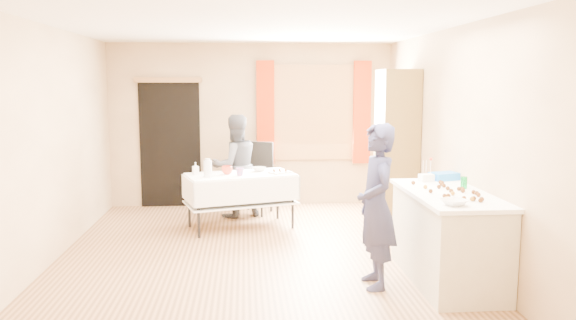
{
  "coord_description": "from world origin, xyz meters",
  "views": [
    {
      "loc": [
        -0.12,
        -6.28,
        1.98
      ],
      "look_at": [
        0.37,
        0.0,
        1.11
      ],
      "focal_mm": 35.0,
      "sensor_mm": 36.0,
      "label": 1
    }
  ],
  "objects": [
    {
      "name": "floor",
      "position": [
        0.0,
        0.0,
        -0.01
      ],
      "size": [
        4.5,
        5.5,
        0.02
      ],
      "primitive_type": "cube",
      "color": "#9E7047",
      "rests_on": "ground"
    },
    {
      "name": "ceiling",
      "position": [
        0.0,
        0.0,
        2.61
      ],
      "size": [
        4.5,
        5.5,
        0.02
      ],
      "primitive_type": "cube",
      "color": "white",
      "rests_on": "floor"
    },
    {
      "name": "wall_back",
      "position": [
        0.0,
        2.76,
        1.3
      ],
      "size": [
        4.5,
        0.02,
        2.6
      ],
      "primitive_type": "cube",
      "color": "tan",
      "rests_on": "floor"
    },
    {
      "name": "wall_front",
      "position": [
        0.0,
        -2.76,
        1.3
      ],
      "size": [
        4.5,
        0.02,
        2.6
      ],
      "primitive_type": "cube",
      "color": "tan",
      "rests_on": "floor"
    },
    {
      "name": "wall_left",
      "position": [
        -2.26,
        0.0,
        1.3
      ],
      "size": [
        0.02,
        5.5,
        2.6
      ],
      "primitive_type": "cube",
      "color": "tan",
      "rests_on": "floor"
    },
    {
      "name": "wall_right",
      "position": [
        2.26,
        0.0,
        1.3
      ],
      "size": [
        0.02,
        5.5,
        2.6
      ],
      "primitive_type": "cube",
      "color": "tan",
      "rests_on": "floor"
    },
    {
      "name": "window_frame",
      "position": [
        1.0,
        2.72,
        1.5
      ],
      "size": [
        1.32,
        0.06,
        1.52
      ],
      "primitive_type": "cube",
      "color": "olive",
      "rests_on": "wall_back"
    },
    {
      "name": "window_pane",
      "position": [
        1.0,
        2.71,
        1.5
      ],
      "size": [
        1.2,
        0.02,
        1.4
      ],
      "primitive_type": "cube",
      "color": "white",
      "rests_on": "wall_back"
    },
    {
      "name": "curtain_left",
      "position": [
        0.22,
        2.67,
        1.5
      ],
      "size": [
        0.28,
        0.06,
        1.65
      ],
      "primitive_type": "cube",
      "color": "#A72A07",
      "rests_on": "wall_back"
    },
    {
      "name": "curtain_right",
      "position": [
        1.78,
        2.67,
        1.5
      ],
      "size": [
        0.28,
        0.06,
        1.65
      ],
      "primitive_type": "cube",
      "color": "#A72A07",
      "rests_on": "wall_back"
    },
    {
      "name": "doorway",
      "position": [
        -1.3,
        2.73,
        1.0
      ],
      "size": [
        0.95,
        0.04,
        2.0
      ],
      "primitive_type": "cube",
      "color": "black",
      "rests_on": "floor"
    },
    {
      "name": "door_lintel",
      "position": [
        -1.3,
        2.7,
        2.02
      ],
      "size": [
        1.05,
        0.06,
        0.08
      ],
      "primitive_type": "cube",
      "color": "olive",
      "rests_on": "wall_back"
    },
    {
      "name": "cabinet",
      "position": [
        1.99,
        1.31,
        1.08
      ],
      "size": [
        0.5,
        0.6,
        2.16
      ],
      "primitive_type": "cube",
      "color": "brown",
      "rests_on": "floor"
    },
    {
      "name": "counter",
      "position": [
        1.89,
        -0.99,
        0.45
      ],
      "size": [
        0.76,
        1.61,
        0.91
      ],
      "color": "beige",
      "rests_on": "floor"
    },
    {
      "name": "party_table",
      "position": [
        -0.18,
        1.26,
        0.45
      ],
      "size": [
        1.61,
        1.14,
        0.75
      ],
      "rotation": [
        0.0,
        0.0,
        0.3
      ],
      "color": "black",
      "rests_on": "floor"
    },
    {
      "name": "chair",
      "position": [
        0.04,
        2.13,
        0.32
      ],
      "size": [
        0.59,
        0.59,
        1.08
      ],
      "rotation": [
        0.0,
        0.0,
        -0.42
      ],
      "color": "black",
      "rests_on": "floor"
    },
    {
      "name": "girl",
      "position": [
        1.14,
        -1.08,
        0.8
      ],
      "size": [
        0.61,
        0.42,
        1.6
      ],
      "primitive_type": "imported",
      "rotation": [
        0.0,
        0.0,
        -1.53
      ],
      "color": "#202144",
      "rests_on": "floor"
    },
    {
      "name": "woman",
      "position": [
        -0.26,
        1.92,
        0.76
      ],
      "size": [
        1.12,
        1.07,
        1.52
      ],
      "primitive_type": "imported",
      "rotation": [
        0.0,
        0.0,
        3.51
      ],
      "color": "black",
      "rests_on": "floor"
    },
    {
      "name": "soda_can",
      "position": [
        2.1,
        -0.82,
        0.97
      ],
      "size": [
        0.08,
        0.08,
        0.12
      ],
      "primitive_type": "cylinder",
      "rotation": [
        0.0,
        0.0,
        -0.28
      ],
      "color": "#0C9633",
      "rests_on": "counter"
    },
    {
      "name": "mixing_bowl",
      "position": [
        1.71,
        -1.59,
        0.94
      ],
      "size": [
        0.36,
        0.36,
        0.05
      ],
      "primitive_type": "imported",
      "rotation": [
        0.0,
        0.0,
        0.38
      ],
      "color": "white",
      "rests_on": "counter"
    },
    {
      "name": "foam_block",
      "position": [
        1.86,
        -0.39,
        0.95
      ],
      "size": [
        0.17,
        0.13,
        0.08
      ],
      "primitive_type": "cube",
      "rotation": [
        0.0,
        0.0,
        0.23
      ],
      "color": "white",
      "rests_on": "counter"
    },
    {
      "name": "blue_basket",
      "position": [
        2.09,
        -0.3,
        0.95
      ],
      "size": [
        0.34,
        0.27,
        0.08
      ],
      "primitive_type": "cube",
      "rotation": [
        0.0,
        0.0,
        0.28
      ],
      "color": "blue",
      "rests_on": "counter"
    },
    {
      "name": "pitcher",
      "position": [
        -0.6,
        1.03,
        0.86
      ],
      "size": [
        0.11,
        0.11,
        0.22
      ],
      "primitive_type": "cylinder",
      "rotation": [
        0.0,
        0.0,
        -0.04
      ],
      "color": "silver",
      "rests_on": "party_table"
    },
    {
      "name": "cup_red",
      "position": [
        -0.36,
        1.25,
        0.81
      ],
      "size": [
        0.26,
        0.26,
        0.11
      ],
      "primitive_type": "imported",
      "rotation": [
        0.0,
        0.0,
        0.49
      ],
      "color": "red",
      "rests_on": "party_table"
    },
    {
      "name": "cup_rainbow",
      "position": [
        -0.18,
        1.11,
        0.8
      ],
      "size": [
        0.22,
        0.22,
        0.1
      ],
      "primitive_type": "imported",
      "rotation": [
        0.0,
        0.0,
        0.63
      ],
      "color": "red",
      "rests_on": "party_table"
    },
    {
      "name": "small_bowl",
      "position": [
        0.09,
        1.48,
        0.78
      ],
      "size": [
        0.35,
        0.35,
        0.06
      ],
      "primitive_type": "imported",
      "rotation": [
        0.0,
        0.0,
        0.57
      ],
      "color": "white",
      "rests_on": "party_table"
    },
    {
      "name": "pastry_tray",
      "position": [
        0.36,
        1.3,
        0.76
      ],
      "size": [
        0.34,
        0.32,
        0.02
      ],
      "primitive_type": "cube",
      "rotation": [
        0.0,
        0.0,
        0.57
      ],
      "color": "white",
      "rests_on": "party_table"
    },
    {
      "name": "bottle",
      "position": [
        -0.78,
        1.26,
        0.83
      ],
      "size": [
        0.12,
        0.13,
        0.16
      ],
      "primitive_type": "imported",
      "rotation": [
        0.0,
        0.0,
        0.36
      ],
      "color": "white",
      "rests_on": "party_table"
    },
    {
      "name": "cake_balls",
      "position": [
        1.9,
        -1.1,
        0.93
      ],
      "size": [
        0.48,
        0.97,
        0.04
      ],
      "color": "#3F2314",
      "rests_on": "counter"
    }
  ]
}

